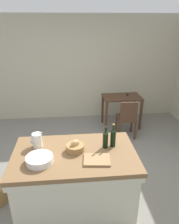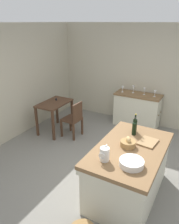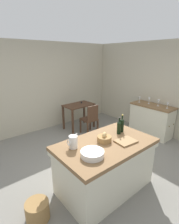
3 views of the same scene
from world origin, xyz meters
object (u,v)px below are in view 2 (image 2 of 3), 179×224
at_px(bread_basket, 128,143).
at_px(wine_glass_middle, 134,88).
at_px(wine_glass_left, 144,90).
at_px(wine_glass_right, 123,88).
at_px(wash_bowl, 132,163).
at_px(cutting_board, 148,142).
at_px(island_table, 129,169).
at_px(side_cabinet, 137,110).
at_px(wine_bottle_dark, 135,125).
at_px(wooden_chair, 74,118).
at_px(pitcher, 105,154).
at_px(wine_glass_far_left, 155,92).
at_px(writing_desk, 55,107).
at_px(wine_bottle_amber, 134,128).

xyz_separation_m(bread_basket, wine_glass_middle, (2.56, 0.80, 0.09)).
xyz_separation_m(wine_glass_left, wine_glass_right, (-0.06, 0.56, -0.01)).
bearing_deg(wash_bowl, wine_glass_right, 23.71).
distance_m(cutting_board, wine_glass_middle, 2.53).
xyz_separation_m(island_table, side_cabinet, (2.53, 0.69, -0.02)).
bearing_deg(wash_bowl, wine_glass_middle, 18.66).
bearing_deg(wine_bottle_dark, wine_glass_right, 26.89).
xyz_separation_m(wooden_chair, wine_glass_right, (1.30, -0.70, 0.52)).
bearing_deg(side_cabinet, pitcher, -170.67).
xyz_separation_m(island_table, wine_glass_far_left, (2.53, 0.29, 0.53)).
xyz_separation_m(wine_glass_middle, wine_glass_right, (-0.08, 0.27, -0.02)).
distance_m(wooden_chair, wine_glass_far_left, 2.10).
height_order(side_cabinet, wine_glass_right, wine_glass_right).
bearing_deg(pitcher, wine_glass_left, 6.67).
height_order(writing_desk, wine_glass_far_left, wine_glass_far_left).
relative_size(island_table, wine_glass_right, 9.80).
xyz_separation_m(side_cabinet, wooden_chair, (-1.33, 1.13, 0.03)).
distance_m(wine_bottle_amber, wine_glass_right, 2.31).
height_order(island_table, wash_bowl, wash_bowl).
height_order(wine_bottle_amber, wine_glass_right, wine_bottle_amber).
height_order(writing_desk, pitcher, pitcher).
distance_m(side_cabinet, cutting_board, 2.47).
xyz_separation_m(wooden_chair, wine_bottle_dark, (-0.67, -1.70, 0.53)).
relative_size(bread_basket, wine_glass_right, 1.43).
relative_size(island_table, bread_basket, 6.85).
bearing_deg(wine_glass_right, wine_bottle_dark, -153.11).
relative_size(writing_desk, pitcher, 3.86).
bearing_deg(wine_glass_left, writing_desk, 126.45).
distance_m(island_table, wine_glass_middle, 2.76).
bearing_deg(bread_basket, wine_glass_left, 11.29).
xyz_separation_m(wooden_chair, wine_glass_left, (1.36, -1.27, 0.53)).
distance_m(wine_bottle_amber, wine_glass_middle, 2.28).
bearing_deg(cutting_board, side_cabinet, 21.32).
height_order(wooden_chair, pitcher, pitcher).
relative_size(wooden_chair, wine_glass_right, 5.43).
height_order(writing_desk, bread_basket, bread_basket).
distance_m(wooden_chair, wine_glass_right, 1.57).
xyz_separation_m(pitcher, wine_glass_middle, (3.06, 0.65, 0.05)).
bearing_deg(wine_bottle_dark, side_cabinet, 16.02).
bearing_deg(pitcher, wine_bottle_amber, -6.69).
bearing_deg(wine_bottle_dark, pitcher, 175.45).
relative_size(island_table, writing_desk, 1.74).
height_order(wash_bowl, cutting_board, wash_bowl).
height_order(writing_desk, wine_glass_right, wine_glass_right).
bearing_deg(island_table, wooden_chair, 56.79).
relative_size(wooden_chair, bread_basket, 3.80).
bearing_deg(bread_basket, wine_bottle_amber, 6.44).
bearing_deg(pitcher, wine_glass_middle, 11.99).
bearing_deg(pitcher, side_cabinet, 9.33).
distance_m(bread_basket, wine_glass_middle, 2.68).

